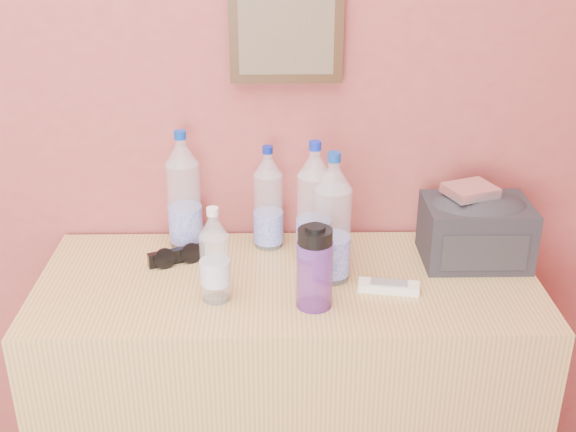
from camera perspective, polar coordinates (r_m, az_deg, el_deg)
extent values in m
plane|color=#9B4A42|center=(2.05, -16.15, 12.26)|extent=(4.00, 0.00, 4.00)
cube|color=#9D8257|center=(2.13, 0.00, -14.59)|extent=(1.31, 0.55, 0.82)
cylinder|color=#ACC1D6|center=(2.03, -8.22, 1.52)|extent=(0.09, 0.09, 0.30)
cylinder|color=#0836A2|center=(1.97, -8.53, 6.36)|extent=(0.03, 0.03, 0.02)
cylinder|color=silver|center=(2.02, -1.57, 1.02)|extent=(0.08, 0.08, 0.26)
cylinder|color=navy|center=(1.96, -1.62, 5.26)|extent=(0.03, 0.03, 0.02)
cylinder|color=#C8E1FC|center=(1.93, 2.08, 0.52)|extent=(0.09, 0.09, 0.30)
cylinder|color=#0E25AF|center=(1.87, 2.16, 5.58)|extent=(0.03, 0.03, 0.02)
cylinder|color=silver|center=(1.84, 3.52, -0.73)|extent=(0.09, 0.09, 0.30)
cylinder|color=navy|center=(1.77, 3.67, 4.68)|extent=(0.03, 0.03, 0.02)
cylinder|color=silver|center=(1.77, -5.80, -3.53)|extent=(0.07, 0.07, 0.21)
cylinder|color=silver|center=(1.71, -5.99, 0.36)|extent=(0.03, 0.03, 0.02)
cylinder|color=#652A8B|center=(1.74, 2.10, -4.64)|extent=(0.09, 0.09, 0.17)
cylinder|color=black|center=(1.69, 2.16, -1.47)|extent=(0.08, 0.08, 0.04)
cube|color=beige|center=(1.86, 7.95, -5.56)|extent=(0.16, 0.07, 0.02)
cube|color=white|center=(1.97, 14.20, 1.97)|extent=(0.15, 0.14, 0.03)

